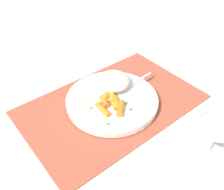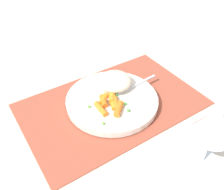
# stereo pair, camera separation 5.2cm
# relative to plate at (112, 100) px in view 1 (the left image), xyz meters

# --- Properties ---
(ground_plane) EXTENTS (2.40, 2.40, 0.00)m
(ground_plane) POSITION_rel_plate_xyz_m (0.00, 0.00, -0.02)
(ground_plane) COLOR beige
(placemat) EXTENTS (0.48, 0.30, 0.01)m
(placemat) POSITION_rel_plate_xyz_m (0.00, 0.00, -0.01)
(placemat) COLOR #9E4733
(placemat) RESTS_ON ground_plane
(plate) EXTENTS (0.25, 0.25, 0.02)m
(plate) POSITION_rel_plate_xyz_m (0.00, 0.00, 0.00)
(plate) COLOR silver
(plate) RESTS_ON placemat
(rice_mound) EXTENTS (0.09, 0.09, 0.04)m
(rice_mound) POSITION_rel_plate_xyz_m (-0.03, -0.03, 0.03)
(rice_mound) COLOR beige
(rice_mound) RESTS_ON plate
(carrot_portion) EXTENTS (0.07, 0.09, 0.02)m
(carrot_portion) POSITION_rel_plate_xyz_m (0.02, 0.02, 0.02)
(carrot_portion) COLOR orange
(carrot_portion) RESTS_ON plate
(pea_scatter) EXTENTS (0.09, 0.09, 0.01)m
(pea_scatter) POSITION_rel_plate_xyz_m (0.02, 0.02, 0.01)
(pea_scatter) COLOR green
(pea_scatter) RESTS_ON plate
(fork) EXTENTS (0.21, 0.03, 0.01)m
(fork) POSITION_rel_plate_xyz_m (-0.03, -0.00, 0.01)
(fork) COLOR silver
(fork) RESTS_ON plate
(wine_glass) EXTENTS (0.08, 0.08, 0.16)m
(wine_glass) POSITION_rel_plate_xyz_m (-0.07, 0.26, 0.10)
(wine_glass) COLOR silver
(wine_glass) RESTS_ON ground_plane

